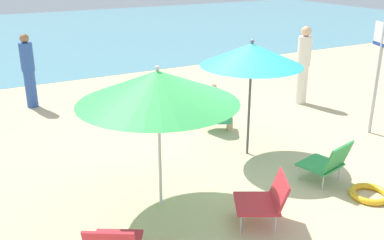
# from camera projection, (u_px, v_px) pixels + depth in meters

# --- Properties ---
(ground_plane) EXTENTS (40.00, 40.00, 0.00)m
(ground_plane) POSITION_uv_depth(u_px,v_px,m) (232.00, 163.00, 6.81)
(ground_plane) COLOR #D3BC8C
(sea_water) EXTENTS (40.00, 16.00, 0.01)m
(sea_water) POSITION_uv_depth(u_px,v_px,m) (45.00, 34.00, 18.38)
(sea_water) COLOR #5693A3
(sea_water) RESTS_ON ground_plane
(umbrella_teal) EXTENTS (1.56, 1.56, 1.85)m
(umbrella_teal) POSITION_uv_depth(u_px,v_px,m) (252.00, 55.00, 6.58)
(umbrella_teal) COLOR #4C4C51
(umbrella_teal) RESTS_ON ground_plane
(umbrella_green) EXTENTS (1.94, 1.94, 1.82)m
(umbrella_green) POSITION_uv_depth(u_px,v_px,m) (158.00, 87.00, 5.11)
(umbrella_green) COLOR silver
(umbrella_green) RESTS_ON ground_plane
(beach_chair_a) EXTENTS (0.65, 0.69, 0.64)m
(beach_chair_a) POSITION_uv_depth(u_px,v_px,m) (328.00, 162.00, 6.09)
(beach_chair_a) COLOR #33934C
(beach_chair_a) RESTS_ON ground_plane
(beach_chair_c) EXTENTS (0.76, 0.74, 0.61)m
(beach_chair_c) POSITION_uv_depth(u_px,v_px,m) (265.00, 199.00, 5.14)
(beach_chair_c) COLOR red
(beach_chair_c) RESTS_ON ground_plane
(person_a) EXTENTS (0.27, 0.27, 1.55)m
(person_a) POSITION_uv_depth(u_px,v_px,m) (28.00, 71.00, 9.11)
(person_a) COLOR #2D519E
(person_a) RESTS_ON ground_plane
(person_b) EXTENTS (0.29, 0.29, 1.66)m
(person_b) POSITION_uv_depth(u_px,v_px,m) (303.00, 65.00, 9.33)
(person_b) COLOR silver
(person_b) RESTS_ON ground_plane
(person_c) EXTENTS (0.57, 0.50, 0.90)m
(person_c) POSITION_uv_depth(u_px,v_px,m) (214.00, 107.00, 7.95)
(person_c) COLOR #389970
(person_c) RESTS_ON ground_plane
(warning_sign) EXTENTS (0.21, 0.52, 2.02)m
(warning_sign) POSITION_uv_depth(u_px,v_px,m) (380.00, 60.00, 7.52)
(warning_sign) COLOR #ADADB2
(warning_sign) RESTS_ON ground_plane
(swim_ring) EXTENTS (0.53, 0.53, 0.08)m
(swim_ring) POSITION_uv_depth(u_px,v_px,m) (369.00, 194.00, 5.82)
(swim_ring) COLOR yellow
(swim_ring) RESTS_ON ground_plane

